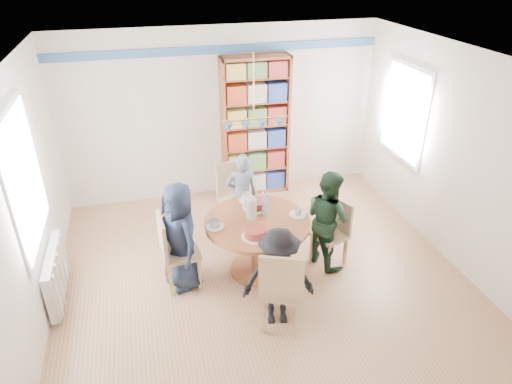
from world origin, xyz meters
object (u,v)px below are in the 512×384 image
object	(u,v)px
dining_table	(257,234)
bookshelf	(255,129)
chair_far	(235,194)
person_near	(278,278)
person_right	(328,219)
person_far	(242,196)
person_left	(181,237)
radiator	(56,274)
chair_near	(282,287)
chair_right	(334,229)
chair_left	(173,249)

from	to	relation	value
dining_table	bookshelf	world-z (taller)	bookshelf
chair_far	person_near	distance (m)	1.99
chair_far	person_right	distance (m)	1.46
person_far	person_near	distance (m)	1.80
person_left	radiator	bearing A→B (deg)	-113.79
chair_near	person_left	distance (m)	1.39
person_right	chair_right	bearing A→B (deg)	-103.87
person_left	person_right	xyz separation A→B (m)	(1.85, -0.02, -0.03)
chair_near	person_left	xyz separation A→B (m)	(-0.92, 1.03, 0.12)
person_left	bookshelf	distance (m)	2.62
chair_left	radiator	bearing A→B (deg)	175.75
chair_far	bookshelf	bearing A→B (deg)	61.21
chair_left	chair_near	xyz separation A→B (m)	(1.02, -1.02, 0.03)
dining_table	person_right	world-z (taller)	person_right
radiator	person_near	distance (m)	2.59
chair_right	chair_far	bearing A→B (deg)	134.11
chair_far	person_right	size ratio (longest dim) A/B	0.78
bookshelf	radiator	bearing A→B (deg)	-145.02
chair_left	bookshelf	xyz separation A→B (m)	(1.57, 2.14, 0.58)
dining_table	chair_right	size ratio (longest dim) A/B	1.50
chair_near	bookshelf	xyz separation A→B (m)	(0.55, 3.16, 0.54)
person_right	person_far	bearing A→B (deg)	27.05
person_left	person_right	size ratio (longest dim) A/B	1.04
person_right	person_left	bearing A→B (deg)	71.79
person_left	person_far	xyz separation A→B (m)	(0.95, 0.89, -0.06)
dining_table	chair_far	bearing A→B (deg)	92.48
chair_right	person_near	xyz separation A→B (m)	(-1.03, -0.89, 0.12)
person_right	person_near	world-z (taller)	person_right
chair_left	person_right	size ratio (longest dim) A/B	0.74
person_far	radiator	bearing A→B (deg)	28.38
dining_table	person_near	distance (m)	0.92
person_near	bookshelf	xyz separation A→B (m)	(0.54, 3.04, 0.52)
radiator	person_near	size ratio (longest dim) A/B	0.84
chair_near	bookshelf	bearing A→B (deg)	80.18
chair_near	bookshelf	world-z (taller)	bookshelf
chair_right	person_left	world-z (taller)	person_left
person_left	person_far	distance (m)	1.30
radiator	person_far	bearing A→B (deg)	18.45
radiator	chair_near	size ratio (longest dim) A/B	0.97
person_far	person_left	bearing A→B (deg)	52.99
chair_far	radiator	bearing A→B (deg)	-157.04
chair_near	person_far	distance (m)	1.92
chair_left	chair_far	bearing A→B (deg)	47.82
chair_right	bookshelf	world-z (taller)	bookshelf
chair_left	person_left	bearing A→B (deg)	6.67
chair_near	person_near	xyz separation A→B (m)	(0.00, 0.12, 0.03)
radiator	person_right	distance (m)	3.31
chair_right	person_near	world-z (taller)	person_near
person_right	chair_left	bearing A→B (deg)	72.16
chair_right	person_near	bearing A→B (deg)	-139.19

